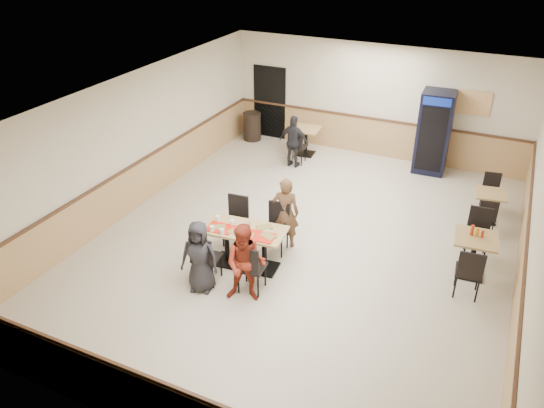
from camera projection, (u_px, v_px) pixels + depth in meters
The scene contains 20 objects.
ground at pixel (303, 243), 10.75m from camera, with size 10.00×10.00×0.00m, color beige.
room_shell at pixel (420, 183), 11.83m from camera, with size 10.00×10.00×10.00m.
main_table at pixel (245, 241), 9.82m from camera, with size 1.57×0.90×0.81m.
main_chairs at pixel (243, 242), 9.85m from camera, with size 1.51×1.89×1.02m.
diner_woman_left at pixel (200, 257), 9.14m from camera, with size 0.66×0.43×1.35m, color black.
diner_woman_right at pixel (246, 264), 8.86m from camera, with size 0.71×0.55×1.46m, color maroon.
diner_man_opposite at pixel (285, 213), 10.34m from camera, with size 0.54×0.36×1.49m, color brown.
lone_diner at pixel (294, 142), 13.66m from camera, with size 0.81×0.34×1.38m, color black.
tabletop_clutter at pixel (240, 230), 9.61m from camera, with size 1.33×0.73×0.12m.
side_table_near at pixel (474, 250), 9.58m from camera, with size 0.80×0.80×0.80m.
side_table_near_chair_south at pixel (469, 270), 9.09m from camera, with size 0.47×0.47×1.01m, color black, non-canonical shape.
side_table_near_chair_north at pixel (478, 234), 10.10m from camera, with size 0.47×0.47×1.01m, color black, non-canonical shape.
side_table_far at pixel (489, 202), 11.32m from camera, with size 0.73×0.73×0.68m.
side_table_far_chair_south at pixel (486, 215), 10.89m from camera, with size 0.40×0.40×0.86m, color black, non-canonical shape.
side_table_far_chair_north at pixel (491, 192), 11.76m from camera, with size 0.40×0.40×0.86m, color black, non-canonical shape.
condiment_caddy at pixel (476, 232), 9.46m from camera, with size 0.23×0.06×0.20m.
back_table at pixel (306, 137), 14.44m from camera, with size 0.77×0.77×0.76m.
back_table_chair_lone at pixel (297, 146), 13.97m from camera, with size 0.45×0.45×0.96m, color black, non-canonical shape.
pepsi_cooler at pixel (434, 132), 13.27m from camera, with size 0.83×0.84×2.09m.
trash_bin at pixel (252, 126), 15.44m from camera, with size 0.51×0.51×0.81m, color black.
Camera 1 is at (3.25, -8.44, 5.90)m, focal length 35.00 mm.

